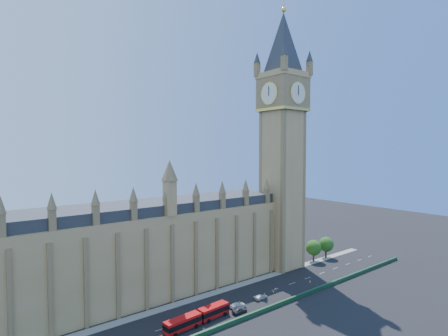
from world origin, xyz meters
TOP-DOWN VIEW (x-y plane):
  - ground at (0.00, 0.00)m, footprint 400.00×400.00m
  - palace_westminster at (-25.00, 22.00)m, footprint 120.00×20.00m
  - elizabeth_tower at (38.00, 13.99)m, footprint 20.59×20.59m
  - bridge_parapet at (0.00, -9.00)m, footprint 160.00×0.60m
  - kerb_north at (0.00, 9.50)m, footprint 160.00×3.00m
  - tree_east_near at (52.22, 10.08)m, footprint 6.00×6.00m
  - tree_east_far at (60.22, 10.08)m, footprint 6.00×6.00m
  - red_bus at (-11.43, -3.44)m, footprint 19.10×4.14m
  - car_grey at (0.76, -5.29)m, footprint 4.42×1.80m
  - car_silver at (2.35, -2.89)m, footprint 4.66×2.13m
  - car_white at (11.43, -2.51)m, footprint 4.62×2.12m
  - cone_a at (14.00, -1.40)m, footprint 0.63×0.63m
  - cone_b at (19.78, -0.37)m, footprint 0.56×0.56m
  - cone_c at (33.19, -3.17)m, footprint 0.55×0.55m
  - cone_d at (17.76, -1.44)m, footprint 0.50×0.50m

SIDE VIEW (x-z plane):
  - ground at x=0.00m, z-range 0.00..0.00m
  - kerb_north at x=0.00m, z-range 0.00..0.16m
  - cone_d at x=17.76m, z-range 0.00..0.62m
  - cone_b at x=19.78m, z-range 0.00..0.71m
  - cone_c at x=33.19m, z-range 0.00..0.73m
  - cone_a at x=14.00m, z-range -0.01..0.79m
  - bridge_parapet at x=0.00m, z-range 0.00..1.20m
  - car_white at x=11.43m, z-range 0.00..1.31m
  - car_silver at x=2.35m, z-range 0.00..1.48m
  - car_grey at x=0.76m, z-range 0.00..1.50m
  - red_bus at x=-11.43m, z-range 0.09..3.31m
  - tree_east_near at x=52.22m, z-range 1.39..9.89m
  - tree_east_far at x=60.22m, z-range 1.39..9.89m
  - palace_westminster at x=-25.00m, z-range -0.14..27.86m
  - elizabeth_tower at x=38.00m, z-range 2.06..107.06m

